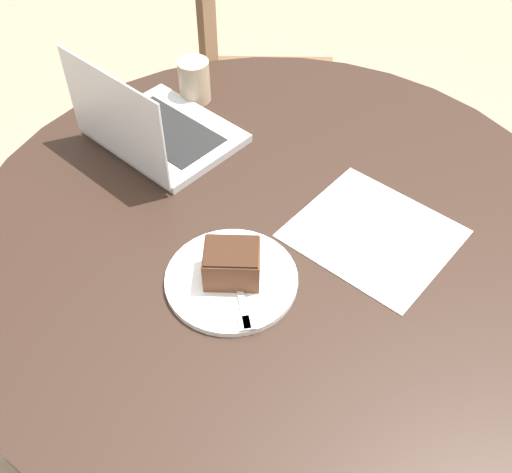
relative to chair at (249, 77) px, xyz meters
The scene contains 9 objects.
ground_plane 1.02m from the chair, 123.75° to the left, with size 12.00×12.00×0.00m, color gray.
dining_table 0.89m from the chair, 123.75° to the left, with size 1.22×1.22×0.74m.
chair is the anchor object (origin of this frame).
paper_document 0.98m from the chair, 134.71° to the left, with size 0.33×0.31×0.00m.
plate 1.06m from the chair, 118.77° to the left, with size 0.24×0.24×0.01m.
cake_slice 1.07m from the chair, 118.62° to the left, with size 0.12×0.11×0.07m.
fork 1.11m from the chair, 119.60° to the left, with size 0.12×0.14×0.00m.
coffee_glass 0.56m from the chair, 105.21° to the left, with size 0.07×0.07×0.10m.
laptop 0.73m from the chair, 102.69° to the left, with size 0.35×0.30×0.22m.
Camera 1 is at (-0.37, 0.72, 1.57)m, focal length 42.00 mm.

